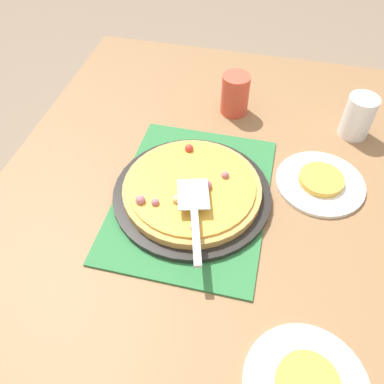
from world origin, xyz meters
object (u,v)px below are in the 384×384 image
at_px(cup_far, 358,117).
at_px(pizza_server, 194,211).
at_px(served_slice_left, 321,179).
at_px(pizza_pan, 192,194).
at_px(cup_near, 235,94).
at_px(served_slice_right, 308,384).
at_px(plate_near_left, 320,183).
at_px(pizza, 192,189).

bearing_deg(cup_far, pizza_server, -39.81).
bearing_deg(pizza_server, served_slice_left, 127.37).
xyz_separation_m(pizza_pan, cup_near, (-0.36, 0.04, 0.05)).
bearing_deg(served_slice_right, pizza_pan, -142.16).
bearing_deg(pizza_pan, served_slice_left, 110.99).
bearing_deg(served_slice_left, cup_near, -133.33).
bearing_deg(plate_near_left, cup_far, 159.25).
relative_size(plate_near_left, cup_far, 1.83).
height_order(served_slice_left, cup_far, cup_far).
xyz_separation_m(cup_far, pizza_server, (0.43, -0.36, 0.01)).
height_order(pizza_pan, pizza_server, pizza_server).
xyz_separation_m(pizza, plate_near_left, (-0.12, 0.30, -0.03)).
bearing_deg(cup_far, pizza, -48.86).
distance_m(served_slice_right, cup_near, 0.78).
distance_m(served_slice_left, pizza_server, 0.35).
bearing_deg(pizza_server, cup_near, 178.06).
bearing_deg(pizza_pan, cup_far, 131.07).
height_order(pizza_pan, pizza, pizza).
distance_m(pizza, cup_near, 0.36).
xyz_separation_m(pizza, pizza_server, (0.09, 0.03, 0.04)).
bearing_deg(cup_near, pizza_server, -1.94).
height_order(served_slice_left, served_slice_right, same).
height_order(served_slice_left, pizza_server, pizza_server).
height_order(served_slice_right, cup_far, cup_far).
xyz_separation_m(pizza_pan, served_slice_left, (-0.12, 0.30, 0.01)).
distance_m(served_slice_right, cup_far, 0.72).
bearing_deg(served_slice_right, pizza_server, -136.78).
height_order(plate_near_left, cup_far, cup_far).
bearing_deg(served_slice_left, pizza_server, -52.63).
bearing_deg(served_slice_left, served_slice_right, -1.24).
xyz_separation_m(served_slice_left, served_slice_right, (0.49, -0.01, 0.00)).
height_order(pizza, plate_near_left, pizza).
distance_m(pizza_pan, cup_far, 0.51).
distance_m(cup_near, pizza_server, 0.45).
bearing_deg(plate_near_left, pizza_server, -52.63).
relative_size(pizza, served_slice_left, 3.00).
bearing_deg(cup_far, plate_near_left, -20.75).
xyz_separation_m(served_slice_left, cup_near, (-0.24, -0.26, 0.04)).
bearing_deg(pizza, served_slice_right, 37.91).
xyz_separation_m(pizza_pan, pizza, (0.00, -0.00, 0.02)).
height_order(pizza_pan, served_slice_left, served_slice_left).
bearing_deg(served_slice_left, pizza, -68.86).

